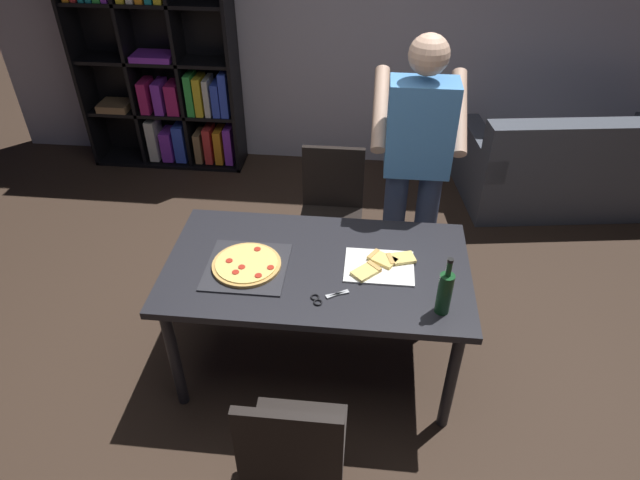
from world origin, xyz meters
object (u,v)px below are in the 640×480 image
Objects in this scene: couch at (570,170)px; dining_table at (317,276)px; bookshelf at (160,64)px; kitchen_scissors at (324,298)px; chair_far_side at (332,206)px; pepperoni_pizza_on_tray at (247,265)px; chair_near_camera at (294,450)px; wine_bottle at (445,292)px; person_serving_pizza at (416,162)px.

dining_table is at bearing -133.85° from couch.
dining_table is 0.88× the size of couch.
dining_table is at bearing -55.51° from bookshelf.
kitchen_scissors is (0.06, -0.25, 0.08)m from dining_table.
chair_far_side is 1.09m from pepperoni_pizza_on_tray.
chair_far_side is at bearing 90.00° from chair_near_camera.
couch is 0.93× the size of bookshelf.
chair_near_camera is 3.49m from couch.
dining_table is 1.77× the size of chair_far_side.
wine_bottle is 1.62× the size of kitchen_scissors.
couch is 2.67m from wine_bottle.
person_serving_pizza is (2.15, -1.67, 0.07)m from bookshelf.
couch is at bearing 42.49° from person_serving_pizza.
couch is at bearing 50.50° from kitchen_scissors.
person_serving_pizza is (0.52, 0.71, 0.33)m from dining_table.
pepperoni_pizza_on_tray is at bearing -138.66° from person_serving_pizza.
dining_table is 0.94m from person_serving_pizza.
wine_bottle is (2.26, -2.66, -0.06)m from bookshelf.
chair_near_camera is at bearing -67.44° from pepperoni_pizza_on_tray.
dining_table is 0.95m from chair_far_side.
wine_bottle is at bearing -24.37° from dining_table.
couch is (1.91, 1.06, -0.21)m from chair_far_side.
person_serving_pizza is at bearing 64.77° from kitchen_scissors.
person_serving_pizza is at bearing -137.51° from couch.
chair_near_camera is at bearing -90.00° from chair_far_side.
person_serving_pizza is (0.52, -0.22, 0.49)m from chair_far_side.
wine_bottle reaches higher than dining_table.
wine_bottle reaches higher than kitchen_scissors.
bookshelf reaches higher than dining_table.
dining_table is 0.95m from chair_near_camera.
bookshelf is 2.72m from person_serving_pizza.
person_serving_pizza is 1.01m from wine_bottle.
couch is 1.03× the size of person_serving_pizza.
pepperoni_pizza_on_tray reaches higher than kitchen_scissors.
wine_bottle is (0.99, -0.22, 0.10)m from pepperoni_pizza_on_tray.
chair_near_camera is 0.51× the size of person_serving_pizza.
couch is 3.09m from pepperoni_pizza_on_tray.
chair_far_side is at bearing 117.19° from wine_bottle.
person_serving_pizza is at bearing 41.34° from pepperoni_pizza_on_tray.
kitchen_scissors is (-0.46, -0.97, -0.24)m from person_serving_pizza.
pepperoni_pizza_on_tray is (-2.27, -2.05, 0.46)m from couch.
bookshelf is at bearing 173.69° from couch.
dining_table is at bearing 103.44° from kitchen_scissors.
dining_table is 1.77× the size of chair_near_camera.
chair_far_side is at bearing 69.98° from pepperoni_pizza_on_tray.
chair_far_side is (0.00, 1.86, 0.00)m from chair_near_camera.
chair_far_side is 2.22m from bookshelf.
kitchen_scissors is at bearing -129.50° from couch.
chair_far_side is 0.46× the size of bookshelf.
dining_table is at bearing 90.00° from chair_near_camera.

